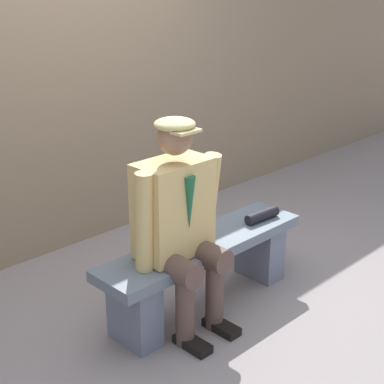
{
  "coord_description": "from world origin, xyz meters",
  "views": [
    {
      "loc": [
        2.37,
        2.3,
        2.03
      ],
      "look_at": [
        0.1,
        0.0,
        0.81
      ],
      "focal_mm": 54.92,
      "sensor_mm": 36.0,
      "label": 1
    }
  ],
  "objects": [
    {
      "name": "ground_plane",
      "position": [
        0.0,
        0.0,
        0.0
      ],
      "size": [
        30.0,
        30.0,
        0.0
      ],
      "primitive_type": "plane",
      "color": "gray"
    },
    {
      "name": "bench",
      "position": [
        0.0,
        0.0,
        0.3
      ],
      "size": [
        1.5,
        0.37,
        0.46
      ],
      "color": "slate",
      "rests_on": "ground"
    },
    {
      "name": "seated_man",
      "position": [
        0.25,
        0.05,
        0.7
      ],
      "size": [
        0.61,
        0.53,
        1.29
      ],
      "color": "tan",
      "rests_on": "ground"
    },
    {
      "name": "rolled_magazine",
      "position": [
        -0.51,
        0.05,
        0.49
      ],
      "size": [
        0.27,
        0.09,
        0.07
      ],
      "primitive_type": "cylinder",
      "rotation": [
        0.0,
        1.57,
        -0.07
      ],
      "color": "black",
      "rests_on": "bench"
    },
    {
      "name": "stadium_wall",
      "position": [
        0.0,
        -1.47,
        1.19
      ],
      "size": [
        12.0,
        0.24,
        2.38
      ],
      "primitive_type": "cube",
      "color": "#89745A",
      "rests_on": "ground"
    }
  ]
}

